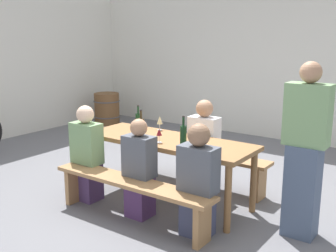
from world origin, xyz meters
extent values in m
plane|color=slate|center=(0.00, 0.00, 0.00)|extent=(24.00, 24.00, 0.00)
cube|color=silver|center=(0.00, 3.62, 1.60)|extent=(14.00, 0.20, 3.20)
cube|color=olive|center=(0.00, 0.00, 0.72)|extent=(2.02, 0.71, 0.05)
cylinder|color=olive|center=(-0.93, -0.30, 0.35)|extent=(0.07, 0.07, 0.70)
cylinder|color=olive|center=(0.93, -0.30, 0.35)|extent=(0.07, 0.07, 0.70)
cylinder|color=olive|center=(-0.93, 0.30, 0.35)|extent=(0.07, 0.07, 0.70)
cylinder|color=olive|center=(0.93, 0.30, 0.35)|extent=(0.07, 0.07, 0.70)
cube|color=#9E7247|center=(0.00, -0.66, 0.43)|extent=(1.92, 0.30, 0.04)
cube|color=#9E7247|center=(-0.86, -0.66, 0.21)|extent=(0.06, 0.24, 0.41)
cube|color=#9E7247|center=(0.86, -0.66, 0.21)|extent=(0.06, 0.24, 0.41)
cube|color=#9E7247|center=(0.00, 0.66, 0.43)|extent=(1.92, 0.30, 0.04)
cube|color=#9E7247|center=(-0.86, 0.66, 0.21)|extent=(0.06, 0.24, 0.41)
cube|color=#9E7247|center=(0.86, 0.66, 0.21)|extent=(0.06, 0.24, 0.41)
cylinder|color=#143319|center=(-0.56, 0.15, 0.85)|extent=(0.07, 0.07, 0.20)
cylinder|color=#143319|center=(-0.56, 0.15, 1.00)|extent=(0.02, 0.02, 0.09)
cylinder|color=black|center=(-0.56, 0.15, 1.05)|extent=(0.03, 0.03, 0.01)
cylinder|color=#332814|center=(-0.28, -0.13, 0.86)|extent=(0.08, 0.08, 0.22)
cylinder|color=#332814|center=(-0.28, -0.13, 1.02)|extent=(0.03, 0.03, 0.09)
cylinder|color=black|center=(-0.28, -0.13, 1.07)|extent=(0.03, 0.03, 0.01)
cylinder|color=#143319|center=(0.38, -0.26, 0.87)|extent=(0.07, 0.07, 0.25)
cylinder|color=#143319|center=(0.38, -0.26, 1.04)|extent=(0.02, 0.02, 0.09)
cylinder|color=black|center=(0.38, -0.26, 1.10)|extent=(0.03, 0.03, 0.01)
cylinder|color=silver|center=(0.02, -0.19, 0.75)|extent=(0.06, 0.06, 0.01)
cylinder|color=silver|center=(0.02, -0.19, 0.79)|extent=(0.01, 0.01, 0.08)
cone|color=maroon|center=(0.02, -0.19, 0.87)|extent=(0.06, 0.06, 0.07)
cylinder|color=silver|center=(0.54, -0.20, 0.75)|extent=(0.06, 0.06, 0.01)
cylinder|color=silver|center=(0.54, -0.20, 0.80)|extent=(0.01, 0.01, 0.08)
cone|color=beige|center=(0.54, -0.20, 0.89)|extent=(0.08, 0.08, 0.10)
cylinder|color=silver|center=(-0.33, 0.29, 0.75)|extent=(0.06, 0.06, 0.01)
cylinder|color=silver|center=(-0.33, 0.29, 0.79)|extent=(0.01, 0.01, 0.07)
cone|color=beige|center=(-0.33, 0.29, 0.88)|extent=(0.07, 0.07, 0.10)
cube|color=#4A335E|center=(-0.79, -0.51, 0.23)|extent=(0.27, 0.24, 0.45)
cube|color=#729966|center=(-0.79, -0.51, 0.69)|extent=(0.36, 0.20, 0.47)
sphere|color=beige|center=(-0.79, -0.51, 1.02)|extent=(0.20, 0.20, 0.20)
cube|color=#4F305E|center=(-0.01, -0.51, 0.23)|extent=(0.25, 0.24, 0.45)
cube|color=#4C515B|center=(-0.01, -0.51, 0.67)|extent=(0.33, 0.20, 0.44)
sphere|color=#A87A5B|center=(-0.01, -0.51, 0.98)|extent=(0.18, 0.18, 0.18)
cube|color=#3E4360|center=(0.72, -0.51, 0.23)|extent=(0.28, 0.24, 0.45)
cube|color=#4C515B|center=(0.72, -0.51, 0.67)|extent=(0.38, 0.20, 0.44)
sphere|color=#846047|center=(0.72, -0.51, 1.00)|extent=(0.22, 0.22, 0.22)
cube|color=#583B43|center=(0.17, 0.51, 0.23)|extent=(0.27, 0.24, 0.45)
cube|color=silver|center=(0.17, 0.51, 0.70)|extent=(0.36, 0.20, 0.49)
sphere|color=#A87A5B|center=(0.17, 0.51, 1.05)|extent=(0.21, 0.21, 0.21)
cube|color=#46556F|center=(1.52, 0.07, 0.45)|extent=(0.30, 0.24, 0.91)
cube|color=#729966|center=(1.52, 0.07, 1.19)|extent=(0.40, 0.20, 0.58)
sphere|color=#A87A5B|center=(1.52, 0.07, 1.58)|extent=(0.20, 0.20, 0.20)
cylinder|color=brown|center=(-3.51, 2.63, 0.33)|extent=(0.53, 0.53, 0.67)
torus|color=#4C4C51|center=(-3.51, 2.63, 0.50)|extent=(0.56, 0.56, 0.02)
torus|color=#4C4C51|center=(-3.51, 2.63, 0.17)|extent=(0.56, 0.56, 0.02)
camera|label=1|loc=(2.65, -3.69, 1.93)|focal=44.22mm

